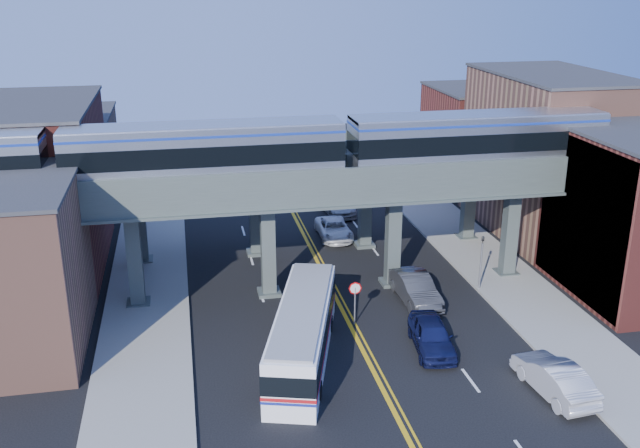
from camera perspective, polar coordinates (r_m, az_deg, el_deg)
The scene contains 21 objects.
ground at distance 38.83m, azimuth 3.42°, elevation -10.02°, with size 120.00×120.00×0.00m, color black.
sidewalk_west at distance 46.78m, azimuth -13.59°, elevation -5.11°, with size 5.00×70.00×0.16m, color gray.
sidewalk_east at distance 50.93m, azimuth 13.20°, elevation -3.02°, with size 5.00×70.00×0.16m, color gray.
building_west_a at distance 40.63m, azimuth -24.23°, elevation -3.39°, with size 8.00×10.00×9.00m, color #8C5A48.
building_west_b at distance 51.45m, azimuth -21.67°, elevation 2.72°, with size 8.00×14.00×11.00m, color maroon.
building_west_c at distance 64.23m, azimuth -19.64°, elevation 4.69°, with size 8.00×10.00×8.00m, color #8C5A48.
building_east_a at distance 47.84m, azimuth 24.25°, elevation 0.55°, with size 8.00×10.00×10.00m, color maroon.
building_east_b at distance 57.32m, azimuth 17.65°, elevation 5.31°, with size 8.00×14.00×12.00m, color #8C5A48.
building_east_c at distance 69.01m, azimuth 12.46°, elevation 6.75°, with size 8.00×10.00×9.00m, color maroon.
mural_panel at distance 45.78m, azimuth 20.15°, elevation -0.04°, with size 0.10×9.50×9.50m, color teal.
elevated_viaduct_near at distance 43.48m, azimuth 0.95°, elevation 2.57°, with size 52.00×3.60×7.40m.
elevated_viaduct_far at distance 50.09m, azimuth -0.74°, elevation 4.84°, with size 52.00×3.60×7.40m.
transit_train at distance 41.84m, azimuth -9.19°, elevation 5.75°, with size 49.44×3.10×3.62m.
stop_sign at distance 40.68m, azimuth 2.82°, elevation -5.78°, with size 0.76×0.09×2.63m.
traffic_signal at distance 45.84m, azimuth 12.79°, elevation -2.55°, with size 0.15×0.18×4.10m.
transit_bus at distance 37.20m, azimuth -1.38°, elevation -8.73°, with size 5.68×11.73×2.96m.
car_lane_a at distance 38.88m, azimuth 8.92°, elevation -8.80°, with size 1.96×4.88×1.66m, color #10153C.
car_lane_b at distance 44.12m, azimuth 7.61°, elevation -5.12°, with size 1.85×5.30×1.75m, color #303032.
car_lane_c at distance 54.25m, azimuth 1.13°, elevation -0.40°, with size 2.30×4.99×1.39m, color white.
car_lane_d at distance 59.86m, azimuth 1.32°, elevation 1.59°, with size 2.14×5.26×1.53m, color #AAAAAF.
car_parked_curb at distance 36.51m, azimuth 18.23°, elevation -11.60°, with size 1.78×5.09×1.68m, color silver.
Camera 1 is at (-8.81, -32.69, 19.03)m, focal length 40.00 mm.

